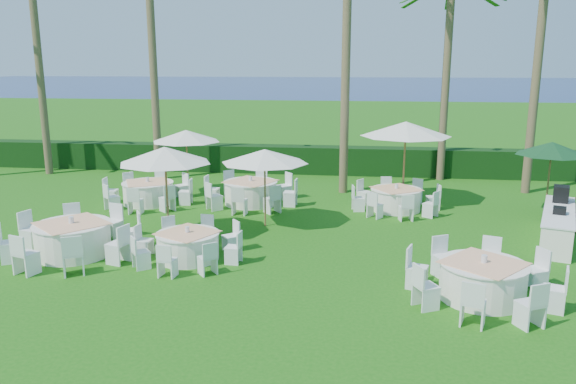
{
  "coord_description": "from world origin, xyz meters",
  "views": [
    {
      "loc": [
        2.76,
        -12.61,
        4.86
      ],
      "look_at": [
        0.8,
        2.58,
        1.3
      ],
      "focal_mm": 35.0,
      "sensor_mm": 36.0,
      "label": 1
    }
  ],
  "objects_px": {
    "umbrella_d": "(406,129)",
    "umbrella_green": "(552,148)",
    "banquet_table_f": "(396,199)",
    "umbrella_c": "(186,136)",
    "banquet_table_b": "(188,245)",
    "banquet_table_d": "(148,192)",
    "umbrella_b": "(265,156)",
    "banquet_table_c": "(482,280)",
    "buffet_table": "(558,224)",
    "banquet_table_e": "(251,192)",
    "umbrella_a": "(165,155)",
    "banquet_table_a": "(73,238)"
  },
  "relations": [
    {
      "from": "umbrella_d",
      "to": "umbrella_green",
      "type": "relative_size",
      "value": 1.29
    },
    {
      "from": "banquet_table_f",
      "to": "umbrella_c",
      "type": "relative_size",
      "value": 1.18
    },
    {
      "from": "banquet_table_b",
      "to": "banquet_table_d",
      "type": "height_order",
      "value": "banquet_table_d"
    },
    {
      "from": "banquet_table_b",
      "to": "umbrella_b",
      "type": "relative_size",
      "value": 1.07
    },
    {
      "from": "banquet_table_c",
      "to": "banquet_table_d",
      "type": "bearing_deg",
      "value": 145.23
    },
    {
      "from": "buffet_table",
      "to": "banquet_table_c",
      "type": "bearing_deg",
      "value": -123.67
    },
    {
      "from": "banquet_table_d",
      "to": "buffet_table",
      "type": "relative_size",
      "value": 0.81
    },
    {
      "from": "banquet_table_c",
      "to": "banquet_table_f",
      "type": "relative_size",
      "value": 1.06
    },
    {
      "from": "banquet_table_e",
      "to": "umbrella_green",
      "type": "xyz_separation_m",
      "value": [
        9.76,
        -0.26,
        1.76
      ]
    },
    {
      "from": "banquet_table_e",
      "to": "umbrella_d",
      "type": "distance_m",
      "value": 5.76
    },
    {
      "from": "umbrella_a",
      "to": "banquet_table_d",
      "type": "bearing_deg",
      "value": 118.4
    },
    {
      "from": "banquet_table_c",
      "to": "buffet_table",
      "type": "relative_size",
      "value": 0.82
    },
    {
      "from": "umbrella_c",
      "to": "umbrella_green",
      "type": "height_order",
      "value": "umbrella_c"
    },
    {
      "from": "banquet_table_a",
      "to": "banquet_table_e",
      "type": "height_order",
      "value": "banquet_table_a"
    },
    {
      "from": "banquet_table_c",
      "to": "buffet_table",
      "type": "distance_m",
      "value": 5.21
    },
    {
      "from": "banquet_table_c",
      "to": "umbrella_b",
      "type": "xyz_separation_m",
      "value": [
        -5.41,
        4.71,
        1.72
      ]
    },
    {
      "from": "banquet_table_f",
      "to": "umbrella_green",
      "type": "relative_size",
      "value": 1.23
    },
    {
      "from": "banquet_table_e",
      "to": "umbrella_d",
      "type": "xyz_separation_m",
      "value": [
        5.27,
        0.77,
        2.19
      ]
    },
    {
      "from": "banquet_table_f",
      "to": "umbrella_d",
      "type": "height_order",
      "value": "umbrella_d"
    },
    {
      "from": "umbrella_b",
      "to": "banquet_table_d",
      "type": "bearing_deg",
      "value": 154.22
    },
    {
      "from": "umbrella_d",
      "to": "banquet_table_f",
      "type": "bearing_deg",
      "value": -106.75
    },
    {
      "from": "umbrella_a",
      "to": "umbrella_c",
      "type": "bearing_deg",
      "value": 101.33
    },
    {
      "from": "banquet_table_e",
      "to": "banquet_table_c",
      "type": "bearing_deg",
      "value": -48.95
    },
    {
      "from": "banquet_table_d",
      "to": "banquet_table_a",
      "type": "bearing_deg",
      "value": -89.32
    },
    {
      "from": "umbrella_b",
      "to": "buffet_table",
      "type": "distance_m",
      "value": 8.47
    },
    {
      "from": "banquet_table_a",
      "to": "banquet_table_b",
      "type": "relative_size",
      "value": 1.2
    },
    {
      "from": "umbrella_d",
      "to": "umbrella_a",
      "type": "bearing_deg",
      "value": -143.98
    },
    {
      "from": "umbrella_d",
      "to": "buffet_table",
      "type": "relative_size",
      "value": 0.81
    },
    {
      "from": "buffet_table",
      "to": "banquet_table_e",
      "type": "bearing_deg",
      "value": 162.19
    },
    {
      "from": "banquet_table_d",
      "to": "umbrella_green",
      "type": "relative_size",
      "value": 1.29
    },
    {
      "from": "banquet_table_a",
      "to": "umbrella_c",
      "type": "xyz_separation_m",
      "value": [
        0.93,
        6.86,
        1.77
      ]
    },
    {
      "from": "banquet_table_a",
      "to": "umbrella_green",
      "type": "distance_m",
      "value": 14.49
    },
    {
      "from": "banquet_table_d",
      "to": "umbrella_a",
      "type": "distance_m",
      "value": 4.72
    },
    {
      "from": "umbrella_a",
      "to": "umbrella_d",
      "type": "height_order",
      "value": "umbrella_d"
    },
    {
      "from": "banquet_table_f",
      "to": "umbrella_a",
      "type": "distance_m",
      "value": 7.9
    },
    {
      "from": "banquet_table_b",
      "to": "buffet_table",
      "type": "bearing_deg",
      "value": 15.95
    },
    {
      "from": "banquet_table_e",
      "to": "umbrella_a",
      "type": "relative_size",
      "value": 1.25
    },
    {
      "from": "banquet_table_c",
      "to": "banquet_table_f",
      "type": "distance_m",
      "value": 7.24
    },
    {
      "from": "umbrella_b",
      "to": "umbrella_c",
      "type": "relative_size",
      "value": 1.04
    },
    {
      "from": "banquet_table_f",
      "to": "umbrella_green",
      "type": "height_order",
      "value": "umbrella_green"
    },
    {
      "from": "umbrella_green",
      "to": "umbrella_d",
      "type": "bearing_deg",
      "value": 167.06
    },
    {
      "from": "umbrella_b",
      "to": "banquet_table_f",
      "type": "bearing_deg",
      "value": 30.73
    },
    {
      "from": "banquet_table_d",
      "to": "umbrella_c",
      "type": "bearing_deg",
      "value": 55.74
    },
    {
      "from": "umbrella_b",
      "to": "umbrella_green",
      "type": "relative_size",
      "value": 1.08
    },
    {
      "from": "banquet_table_d",
      "to": "umbrella_d",
      "type": "relative_size",
      "value": 1.0
    },
    {
      "from": "umbrella_c",
      "to": "banquet_table_d",
      "type": "bearing_deg",
      "value": -124.26
    },
    {
      "from": "banquet_table_f",
      "to": "umbrella_green",
      "type": "xyz_separation_m",
      "value": [
        4.77,
        -0.07,
        1.8
      ]
    },
    {
      "from": "banquet_table_e",
      "to": "umbrella_c",
      "type": "distance_m",
      "value": 3.31
    },
    {
      "from": "banquet_table_c",
      "to": "banquet_table_e",
      "type": "distance_m",
      "value": 9.68
    },
    {
      "from": "umbrella_a",
      "to": "umbrella_b",
      "type": "xyz_separation_m",
      "value": [
        2.49,
        1.59,
        -0.24
      ]
    }
  ]
}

